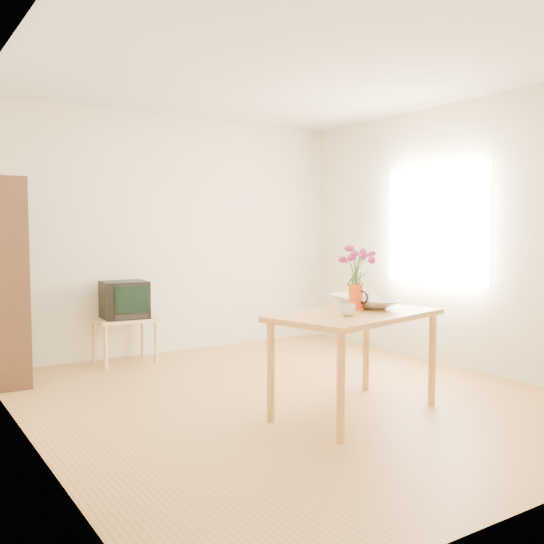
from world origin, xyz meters
TOP-DOWN VIEW (x-y plane):
  - room at (0.03, 0.00)m, footprint 4.50×4.50m
  - table at (0.14, -0.60)m, footprint 1.42×1.01m
  - tv_stand at (-0.70, 1.97)m, footprint 0.60×0.45m
  - bookshelf at (-1.85, 1.75)m, footprint 0.28×0.70m
  - pitcher at (0.24, -0.50)m, footprint 0.13×0.21m
  - flowers at (0.24, -0.50)m, footprint 0.22×0.22m
  - mug at (-0.03, -0.72)m, footprint 0.13×0.13m
  - bowl at (0.42, -0.37)m, footprint 0.52×0.52m
  - teacup_a at (0.38, -0.37)m, footprint 0.10×0.10m
  - teacup_b at (0.47, -0.35)m, footprint 0.07×0.07m
  - television at (-0.70, 1.98)m, footprint 0.46×0.44m

SIDE VIEW (x-z plane):
  - tv_stand at x=-0.70m, z-range 0.16..0.62m
  - television at x=-0.70m, z-range 0.46..0.84m
  - table at x=0.14m, z-range 0.28..1.03m
  - mug at x=-0.03m, z-range 0.75..0.84m
  - pitcher at x=0.24m, z-range 0.74..0.94m
  - bookshelf at x=-1.85m, z-range -0.06..1.74m
  - teacup_b at x=0.47m, z-range 0.90..0.96m
  - teacup_a at x=0.38m, z-range 0.90..0.96m
  - bowl at x=0.42m, z-range 0.75..1.20m
  - flowers at x=0.24m, z-range 0.94..1.25m
  - room at x=0.03m, z-range -0.95..3.55m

